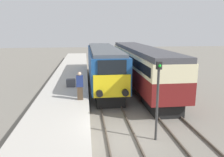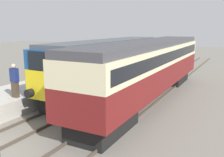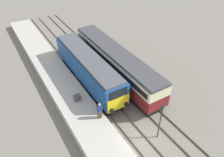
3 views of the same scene
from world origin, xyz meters
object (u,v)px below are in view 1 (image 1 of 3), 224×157
Objects in this scene: locomotive at (104,65)px; signal_post at (158,95)px; passenger_carriage at (140,63)px; person_on_platform at (80,86)px; luggage_crate at (71,83)px.

signal_post is at bearing -81.14° from locomotive.
person_on_platform is (-5.50, -6.04, -0.47)m from passenger_carriage.
signal_post is 9.00m from luggage_crate.
person_on_platform is 2.63× the size of luggage_crate.
person_on_platform is at bearing -107.27° from locomotive.
locomotive is at bearing 72.73° from person_on_platform.
luggage_crate is at bearing -158.10° from passenger_carriage.
passenger_carriage is 8.19m from person_on_platform.
passenger_carriage is 4.13× the size of signal_post.
person_on_platform reaches higher than luggage_crate.
person_on_platform is 0.47× the size of signal_post.
locomotive is 19.94× the size of luggage_crate.
person_on_platform is 3.65m from luggage_crate.
passenger_carriage is 23.39× the size of luggage_crate.
signal_post reaches higher than luggage_crate.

